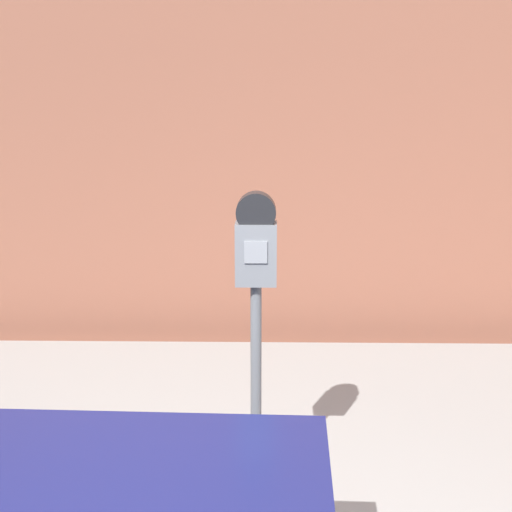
{
  "coord_description": "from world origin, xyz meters",
  "views": [
    {
      "loc": [
        0.65,
        -2.03,
        2.19
      ],
      "look_at": [
        0.59,
        1.27,
        1.43
      ],
      "focal_mm": 50.0,
      "sensor_mm": 36.0,
      "label": 1
    }
  ],
  "objects": [
    {
      "name": "sidewalk",
      "position": [
        0.0,
        2.2,
        0.07
      ],
      "size": [
        24.0,
        2.8,
        0.15
      ],
      "color": "#9E9B96",
      "rests_on": "ground_plane"
    },
    {
      "name": "parking_meter",
      "position": [
        0.59,
        1.27,
        1.33
      ],
      "size": [
        0.2,
        0.14,
        1.58
      ],
      "color": "slate",
      "rests_on": "sidewalk"
    }
  ]
}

